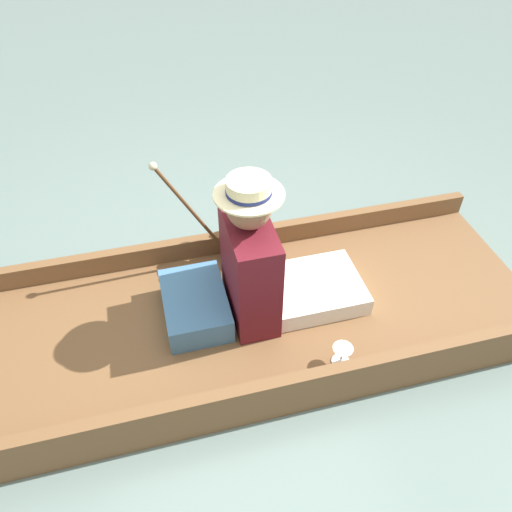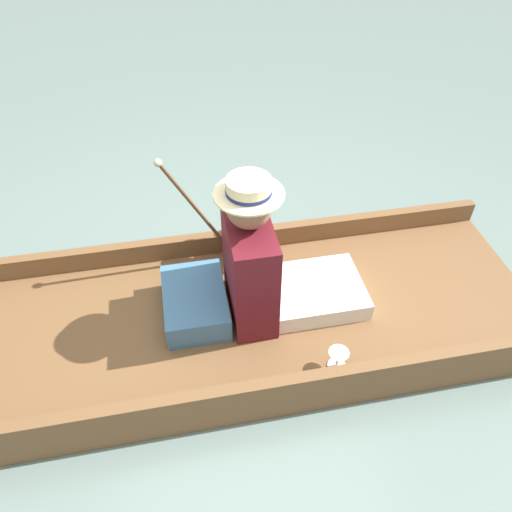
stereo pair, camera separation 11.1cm
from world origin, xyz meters
The scene contains 7 objects.
ground_plane centered at (0.00, 0.00, 0.00)m, with size 16.00×16.00×0.00m, color slate.
punt_boat centered at (0.00, 0.00, 0.08)m, with size 1.13×3.09×0.27m.
seat_cushion centered at (-0.06, -0.32, 0.22)m, with size 0.47×0.33×0.15m.
seated_person centered at (-0.03, 0.07, 0.45)m, with size 0.47×0.79×0.85m.
teddy_bear centered at (-0.44, -0.01, 0.34)m, with size 0.30×0.18×0.43m.
wine_glass centered at (0.42, 0.33, 0.22)m, with size 0.10×0.10×0.11m.
walking_cane centered at (-0.46, -0.26, 0.57)m, with size 0.04×0.41×0.73m.
Camera 2 is at (1.75, -0.33, 2.23)m, focal length 35.00 mm.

